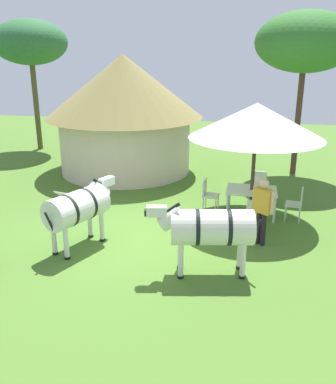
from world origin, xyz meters
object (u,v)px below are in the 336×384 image
object	(u,v)px
thatched_hut	(124,109)
zebra_by_umbrella	(209,228)
patio_chair_east_end	(258,184)
acacia_tree_far_lawn	(30,43)
zebra_nearest_camera	(79,207)
patio_chair_near_hut	(255,213)
patio_chair_west_end	(208,193)
guest_beside_umbrella	(263,206)
striped_lounge_chair	(71,201)
acacia_tree_right_background	(306,42)
shade_umbrella	(257,121)
patio_dining_table	(252,192)
patio_chair_near_lawn	(297,202)

from	to	relation	value
thatched_hut	zebra_by_umbrella	world-z (taller)	thatched_hut
patio_chair_east_end	acacia_tree_far_lawn	size ratio (longest dim) A/B	0.16
zebra_nearest_camera	zebra_by_umbrella	size ratio (longest dim) A/B	0.88
patio_chair_near_hut	patio_chair_west_end	world-z (taller)	same
patio_chair_near_hut	patio_chair_east_end	world-z (taller)	same
guest_beside_umbrella	zebra_by_umbrella	xyz separation A→B (m)	(-1.08, -1.58, 0.04)
acacia_tree_far_lawn	striped_lounge_chair	bearing A→B (deg)	-57.27
patio_chair_near_hut	zebra_nearest_camera	size ratio (longest dim) A/B	0.45
acacia_tree_right_background	shade_umbrella	bearing A→B (deg)	-109.00
patio_chair_near_hut	patio_chair_east_end	xyz separation A→B (m)	(0.13, 2.40, 0.00)
patio_dining_table	zebra_by_umbrella	distance (m)	3.55
thatched_hut	patio_dining_table	size ratio (longest dim) A/B	4.18
patio_chair_west_end	acacia_tree_right_background	world-z (taller)	acacia_tree_right_background
zebra_by_umbrella	thatched_hut	bearing A→B (deg)	17.62
patio_chair_west_end	acacia_tree_far_lawn	xyz separation A→B (m)	(-8.42, 6.44, 4.13)
zebra_nearest_camera	acacia_tree_far_lawn	size ratio (longest dim) A/B	0.36
patio_chair_near_hut	patio_chair_west_end	bearing A→B (deg)	130.01
patio_chair_near_lawn	striped_lounge_chair	bearing A→B (deg)	101.69
zebra_by_umbrella	acacia_tree_far_lawn	distance (m)	13.79
patio_dining_table	acacia_tree_far_lawn	bearing A→B (deg)	145.71
thatched_hut	zebra_nearest_camera	bearing A→B (deg)	-83.11
zebra_by_umbrella	patio_chair_near_hut	bearing A→B (deg)	-33.14
thatched_hut	patio_chair_west_end	world-z (taller)	thatched_hut
patio_dining_table	thatched_hut	bearing A→B (deg)	141.23
shade_umbrella	patio_chair_near_lawn	bearing A→B (deg)	-8.31
guest_beside_umbrella	zebra_by_umbrella	size ratio (longest dim) A/B	0.70
shade_umbrella	patio_dining_table	distance (m)	1.96
zebra_nearest_camera	patio_chair_near_lawn	bearing A→B (deg)	50.90
patio_chair_near_hut	acacia_tree_right_background	xyz separation A→B (m)	(1.47, 5.70, 4.08)
striped_lounge_chair	acacia_tree_right_background	bearing A→B (deg)	51.35
patio_chair_near_hut	zebra_nearest_camera	xyz separation A→B (m)	(-3.96, -1.54, 0.47)
thatched_hut	patio_chair_near_lawn	bearing A→B (deg)	-33.77
patio_chair_west_end	zebra_by_umbrella	distance (m)	3.61
patio_chair_west_end	guest_beside_umbrella	bearing A→B (deg)	42.00
patio_chair_near_lawn	zebra_nearest_camera	bearing A→B (deg)	125.25
patio_chair_near_lawn	guest_beside_umbrella	bearing A→B (deg)	158.15
patio_chair_west_end	acacia_tree_right_background	bearing A→B (deg)	153.93
patio_chair_west_end	zebra_by_umbrella	world-z (taller)	zebra_by_umbrella
guest_beside_umbrella	striped_lounge_chair	xyz separation A→B (m)	(-5.28, 1.31, -0.71)
patio_chair_near_lawn	patio_chair_east_end	xyz separation A→B (m)	(-0.99, 1.37, 0.00)
patio_chair_west_end	striped_lounge_chair	xyz separation A→B (m)	(-3.85, -0.67, -0.26)
shade_umbrella	patio_chair_east_end	size ratio (longest dim) A/B	3.93
patio_chair_east_end	acacia_tree_far_lawn	world-z (taller)	acacia_tree_far_lawn
shade_umbrella	acacia_tree_right_background	xyz separation A→B (m)	(1.55, 4.49, 1.98)
thatched_hut	guest_beside_umbrella	bearing A→B (deg)	-48.86
patio_chair_east_end	patio_chair_near_hut	bearing A→B (deg)	96.88
thatched_hut	zebra_by_umbrella	xyz separation A→B (m)	(3.81, -7.17, -1.29)
zebra_nearest_camera	acacia_tree_right_background	bearing A→B (deg)	77.15
guest_beside_umbrella	striped_lounge_chair	distance (m)	5.49
patio_chair_east_end	patio_chair_west_end	world-z (taller)	same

